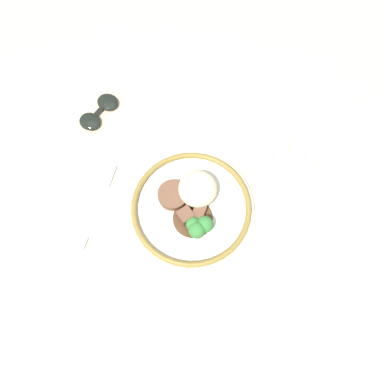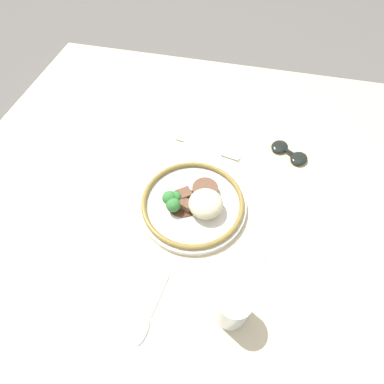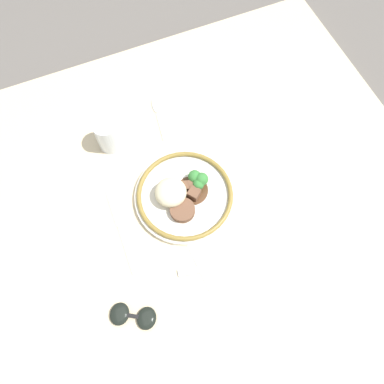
{
  "view_description": "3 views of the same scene",
  "coord_description": "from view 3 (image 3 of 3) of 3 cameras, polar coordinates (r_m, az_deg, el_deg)",
  "views": [
    {
      "loc": [
        0.06,
        -0.23,
        0.78
      ],
      "look_at": [
        0.05,
        0.04,
        0.06
      ],
      "focal_mm": 35.0,
      "sensor_mm": 36.0,
      "label": 1
    },
    {
      "loc": [
        0.43,
        0.1,
        0.66
      ],
      "look_at": [
        0.03,
        0.0,
        0.07
      ],
      "focal_mm": 28.0,
      "sensor_mm": 36.0,
      "label": 2
    },
    {
      "loc": [
        -0.3,
        0.13,
        0.94
      ],
      "look_at": [
        0.04,
        -0.01,
        0.07
      ],
      "focal_mm": 35.0,
      "sensor_mm": 36.0,
      "label": 3
    }
  ],
  "objects": [
    {
      "name": "plate",
      "position": [
        0.95,
        -1.28,
        -0.39
      ],
      "size": [
        0.26,
        0.26,
        0.07
      ],
      "color": "silver",
      "rests_on": "dining_table"
    },
    {
      "name": "sunglasses",
      "position": [
        0.91,
        -8.97,
        -18.18
      ],
      "size": [
        0.1,
        0.12,
        0.02
      ],
      "rotation": [
        0.0,
        0.0,
        -0.55
      ],
      "color": "black",
      "rests_on": "dining_table"
    },
    {
      "name": "spoon",
      "position": [
        1.11,
        -5.42,
        12.18
      ],
      "size": [
        0.14,
        0.03,
        0.01
      ],
      "rotation": [
        0.0,
        0.0,
        -0.14
      ],
      "color": "silver",
      "rests_on": "dining_table"
    },
    {
      "name": "dining_table",
      "position": [
        0.97,
        0.54,
        -3.44
      ],
      "size": [
        1.16,
        1.26,
        0.03
      ],
      "color": "beige",
      "rests_on": "ground"
    },
    {
      "name": "fork",
      "position": [
        0.92,
        2.69,
        -11.36
      ],
      "size": [
        0.05,
        0.19,
        0.0
      ],
      "rotation": [
        0.0,
        0.0,
        1.38
      ],
      "color": "silver",
      "rests_on": "napkin"
    },
    {
      "name": "juice_glass",
      "position": [
        1.03,
        -12.65,
        8.4
      ],
      "size": [
        0.06,
        0.06,
        0.1
      ],
      "color": "orange",
      "rests_on": "dining_table"
    },
    {
      "name": "knife",
      "position": [
        0.96,
        -11.03,
        -5.26
      ],
      "size": [
        0.23,
        0.02,
        0.0
      ],
      "rotation": [
        0.0,
        0.0,
        -0.04
      ],
      "color": "silver",
      "rests_on": "dining_table"
    },
    {
      "name": "napkin",
      "position": [
        0.92,
        4.22,
        -10.18
      ],
      "size": [
        0.14,
        0.12,
        0.0
      ],
      "color": "white",
      "rests_on": "dining_table"
    },
    {
      "name": "ground_plane",
      "position": [
        0.99,
        0.53,
        -3.77
      ],
      "size": [
        8.0,
        8.0,
        0.0
      ],
      "primitive_type": "plane",
      "color": "#5B5651"
    }
  ]
}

